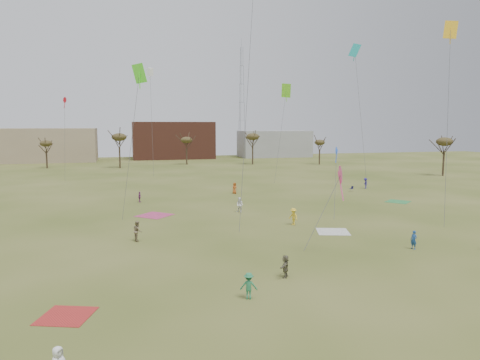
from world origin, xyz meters
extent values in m
plane|color=#3D4B17|center=(0.00, 0.00, 0.00)|extent=(260.00, 260.00, 0.00)
imported|color=#297B4D|center=(-3.72, -4.46, 0.85)|extent=(1.24, 0.95, 1.69)
imported|color=navy|center=(13.47, 2.88, 0.83)|extent=(0.57, 0.70, 1.66)
imported|color=#7A6A4D|center=(-10.03, 11.97, 0.96)|extent=(0.80, 0.99, 1.91)
imported|color=#635F47|center=(-0.09, -1.25, 0.82)|extent=(1.22, 1.55, 1.64)
imported|color=yellow|center=(6.75, 14.68, 0.94)|extent=(1.13, 1.39, 1.87)
imported|color=#8B3A79|center=(-9.04, 34.00, 0.76)|extent=(0.64, 0.96, 1.52)
imported|color=white|center=(2.89, 23.16, 0.94)|extent=(1.15, 1.14, 1.87)
imported|color=#AE511D|center=(5.99, 38.44, 0.90)|extent=(1.03, 0.89, 1.79)
imported|color=navy|center=(29.36, 38.43, 0.92)|extent=(0.95, 1.32, 1.84)
cube|color=#B32623|center=(-14.56, -4.32, 0.00)|extent=(3.55, 3.55, 0.03)
cube|color=silver|center=(9.52, 10.65, 0.00)|extent=(3.99, 3.99, 0.03)
cube|color=#B93868|center=(-7.65, 23.82, 0.00)|extent=(5.03, 5.03, 0.03)
cube|color=#318744|center=(26.81, 25.05, 0.00)|extent=(4.22, 4.22, 0.03)
cube|color=#161439|center=(25.32, 36.00, 0.42)|extent=(0.57, 0.57, 0.04)
cube|color=#161439|center=(25.55, 36.03, 0.65)|extent=(0.21, 0.51, 0.44)
cube|color=#53E929|center=(-9.26, 17.39, 16.16)|extent=(0.99, 0.99, 1.95)
cube|color=#53E929|center=(-9.26, 17.39, 15.48)|extent=(0.08, 0.08, 1.75)
cylinder|color=#4C4C51|center=(-10.34, 17.53, 8.53)|extent=(2.21, 0.33, 15.26)
cone|color=red|center=(-20.85, 54.97, 15.35)|extent=(1.03, 0.08, 1.03)
cube|color=red|center=(-20.85, 54.97, 14.69)|extent=(0.08, 0.08, 1.69)
cylinder|color=#4C4C51|center=(-21.14, 54.98, 8.13)|extent=(0.61, 0.05, 14.45)
cone|color=#DB4582|center=(6.30, 2.97, 6.83)|extent=(1.52, 0.11, 1.52)
cube|color=#DB4582|center=(6.30, 2.97, 5.87)|extent=(0.08, 0.08, 2.48)
cylinder|color=#4C4C51|center=(4.46, 2.40, 3.87)|extent=(3.72, 1.17, 5.95)
cone|color=blue|center=(12.43, 16.02, 8.00)|extent=(0.94, 0.07, 0.94)
cube|color=blue|center=(12.43, 16.02, 7.41)|extent=(0.08, 0.08, 1.54)
cylinder|color=#4C4C51|center=(11.42, 14.12, 4.45)|extent=(2.07, 3.85, 7.12)
cube|color=white|center=(-5.42, 62.60, 21.51)|extent=(0.89, 0.89, 1.53)
cube|color=white|center=(-5.42, 62.60, 20.61)|extent=(0.08, 0.08, 2.29)
cylinder|color=#4C4C51|center=(-5.41, 60.73, 11.20)|extent=(0.04, 3.78, 20.61)
cube|color=teal|center=(25.45, 36.43, 22.88)|extent=(1.08, 1.08, 2.13)
cube|color=teal|center=(25.45, 36.43, 22.13)|extent=(0.08, 0.08, 1.92)
cylinder|color=#4C4C51|center=(26.07, 34.89, 11.89)|extent=(1.29, 3.14, 21.98)
cylinder|color=#4C4C51|center=(0.64, 11.57, 14.28)|extent=(2.94, 4.77, 26.77)
cube|color=#6BD223|center=(16.73, 44.26, 16.90)|extent=(1.21, 1.21, 2.38)
cube|color=#6BD223|center=(16.73, 44.26, 16.07)|extent=(0.08, 0.08, 2.14)
cylinder|color=#4C4C51|center=(15.50, 43.56, 8.90)|extent=(2.51, 1.45, 16.01)
cube|color=gold|center=(22.90, 11.26, 20.95)|extent=(0.95, 0.95, 1.87)
cube|color=gold|center=(22.90, 11.26, 20.30)|extent=(0.08, 0.08, 1.69)
cylinder|color=#4C4C51|center=(21.12, 8.76, 10.93)|extent=(3.62, 5.07, 20.06)
cylinder|color=#3A2B1E|center=(-30.00, 92.00, 2.16)|extent=(0.40, 0.40, 4.32)
ellipsoid|color=#473D1E|center=(-30.00, 92.00, 6.34)|extent=(3.02, 3.02, 1.58)
cylinder|color=#3A2B1E|center=(-12.00, 88.00, 2.70)|extent=(0.40, 0.40, 5.40)
ellipsoid|color=#473D1E|center=(-12.00, 88.00, 7.92)|extent=(3.78, 3.78, 1.98)
cylinder|color=#3A2B1E|center=(6.00, 94.00, 2.34)|extent=(0.40, 0.40, 4.68)
ellipsoid|color=#473D1E|center=(6.00, 94.00, 6.86)|extent=(3.28, 3.28, 1.72)
cylinder|color=#3A2B1E|center=(24.00, 90.00, 2.64)|extent=(0.40, 0.40, 5.28)
ellipsoid|color=#473D1E|center=(24.00, 90.00, 7.74)|extent=(3.70, 3.70, 1.94)
cylinder|color=#3A2B1E|center=(42.00, 85.00, 2.10)|extent=(0.40, 0.40, 4.20)
ellipsoid|color=#473D1E|center=(42.00, 85.00, 6.16)|extent=(2.94, 2.94, 1.54)
cylinder|color=#3A2B1E|center=(56.00, 52.00, 2.52)|extent=(0.40, 0.40, 5.04)
ellipsoid|color=#473D1E|center=(56.00, 52.00, 7.39)|extent=(3.53, 3.53, 1.85)
cube|color=#937F60|center=(-35.00, 115.00, 5.00)|extent=(32.00, 14.00, 10.00)
cube|color=brown|center=(5.00, 120.00, 6.00)|extent=(26.00, 16.00, 12.00)
cube|color=gray|center=(40.00, 118.00, 4.50)|extent=(24.00, 12.00, 9.00)
cylinder|color=#9EA3A8|center=(30.90, 125.00, 19.00)|extent=(0.16, 0.16, 38.00)
cylinder|color=#9EA3A8|center=(29.55, 125.78, 19.00)|extent=(0.16, 0.16, 38.00)
cylinder|color=#9EA3A8|center=(29.55, 124.22, 19.00)|extent=(0.16, 0.16, 38.00)
cylinder|color=#9EA3A8|center=(30.00, 125.00, 39.50)|extent=(0.10, 0.10, 3.00)
camera|label=1|loc=(-11.11, -30.63, 10.87)|focal=33.61mm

